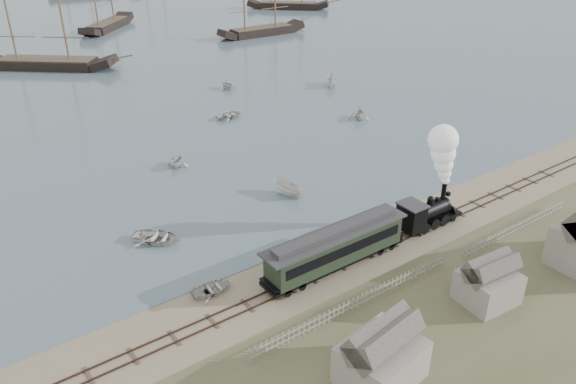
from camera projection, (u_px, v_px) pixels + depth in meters
ground at (359, 240)px, 50.25m from camera, size 600.00×600.00×0.00m
rail_track at (375, 249)px, 48.79m from camera, size 120.00×1.80×0.16m
picket_fence_west at (357, 308)px, 41.86m from camera, size 19.00×0.10×1.20m
picket_fence_east at (516, 233)px, 51.30m from camera, size 15.00×0.10×1.20m
shed_left at (379, 379)px, 35.74m from camera, size 5.00×4.00×4.10m
shed_mid at (485, 301)px, 42.65m from camera, size 4.00×3.50×3.60m
locomotive at (440, 183)px, 50.75m from camera, size 7.48×2.79×9.32m
passenger_coach at (336, 246)px, 45.51m from camera, size 13.51×2.60×3.28m
beached_dinghy at (213, 288)px, 43.43m from camera, size 2.58×3.50×0.70m
rowboat_0 at (157, 237)px, 49.63m from camera, size 5.40×5.29×0.92m
rowboat_1 at (176, 160)px, 63.38m from camera, size 3.82×3.87×1.54m
rowboat_2 at (287, 188)px, 57.39m from camera, size 3.95×2.19×1.44m
rowboat_3 at (230, 115)px, 77.72m from camera, size 3.01×4.06×0.81m
rowboat_4 at (359, 113)px, 77.11m from camera, size 4.25×4.30×1.71m
rowboat_5 at (331, 81)px, 90.76m from camera, size 4.09×3.96×1.60m
rowboat_7 at (227, 84)px, 89.18m from camera, size 3.27×2.88×1.63m
schooner_2 at (36, 10)px, 95.91m from camera, size 22.72×20.37×20.00m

